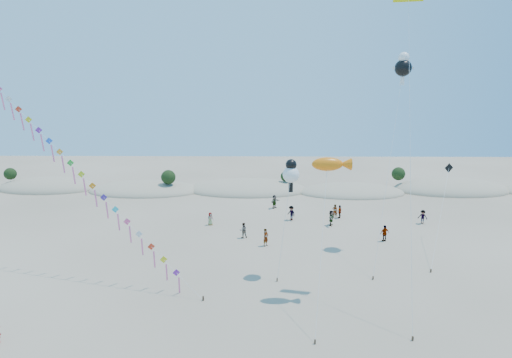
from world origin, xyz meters
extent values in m
ellipsoid|color=gray|center=(-32.00, 46.00, 0.00)|extent=(16.00, 8.80, 3.60)
ellipsoid|color=#213C16|center=(-32.00, 46.00, 0.99)|extent=(12.80, 5.76, 0.64)
ellipsoid|color=gray|center=(-16.00, 44.60, 0.00)|extent=(17.60, 9.68, 3.00)
ellipsoid|color=#213C16|center=(-16.00, 44.60, 0.83)|extent=(14.08, 6.34, 0.70)
ellipsoid|color=gray|center=(0.00, 45.30, 0.00)|extent=(19.00, 10.45, 3.40)
ellipsoid|color=#213C16|center=(0.00, 45.30, 0.94)|extent=(15.20, 6.84, 0.76)
ellipsoid|color=gray|center=(16.00, 43.90, 0.00)|extent=(16.40, 9.02, 2.80)
ellipsoid|color=#213C16|center=(16.00, 43.90, 0.77)|extent=(13.12, 5.90, 0.66)
ellipsoid|color=gray|center=(32.00, 45.70, 0.00)|extent=(18.00, 9.90, 3.80)
ellipsoid|color=#213C16|center=(32.00, 45.70, 1.04)|extent=(14.40, 6.48, 0.72)
sphere|color=black|center=(-38.00, 46.20, 2.36)|extent=(1.90, 1.90, 1.90)
sphere|color=black|center=(-12.00, 43.40, 2.48)|extent=(2.20, 2.20, 2.20)
sphere|color=black|center=(6.00, 45.40, 2.24)|extent=(1.60, 1.60, 1.60)
sphere|color=black|center=(24.00, 46.80, 2.44)|extent=(2.10, 2.10, 2.10)
cube|color=#3F2D1E|center=(-2.07, 9.45, 0.17)|extent=(0.12, 0.12, 0.35)
cylinder|color=silver|center=(-16.33, 16.07, 11.73)|extent=(28.54, 13.27, 23.48)
cube|color=purple|center=(-4.25, 10.46, 1.79)|extent=(1.11, 0.44, 1.17)
cube|color=pink|center=(-4.07, 10.51, 0.69)|extent=(0.19, 0.45, 1.55)
cube|color=yellow|center=(-5.30, 10.95, 2.66)|extent=(1.11, 0.44, 1.17)
cube|color=pink|center=(-5.12, 11.00, 1.56)|extent=(0.19, 0.45, 1.55)
cube|color=red|center=(-6.36, 11.44, 3.53)|extent=(1.11, 0.44, 1.17)
cube|color=pink|center=(-6.18, 11.49, 2.43)|extent=(0.19, 0.45, 1.55)
cube|color=silver|center=(-7.41, 11.93, 4.39)|extent=(1.11, 0.44, 1.17)
cube|color=pink|center=(-7.23, 11.98, 3.29)|extent=(0.19, 0.45, 1.55)
cube|color=#FF508D|center=(-8.46, 12.41, 5.26)|extent=(1.11, 0.44, 1.17)
cube|color=pink|center=(-8.28, 12.46, 4.16)|extent=(0.19, 0.45, 1.55)
cube|color=#1ABCC9|center=(-9.52, 12.90, 6.13)|extent=(1.11, 0.44, 1.17)
cube|color=pink|center=(-9.34, 12.95, 5.03)|extent=(0.19, 0.45, 1.55)
cube|color=#40238F|center=(-10.57, 13.39, 6.99)|extent=(1.11, 0.44, 1.17)
cube|color=pink|center=(-10.39, 13.44, 5.89)|extent=(0.19, 0.45, 1.55)
cube|color=orange|center=(-11.62, 13.88, 7.86)|extent=(1.11, 0.44, 1.17)
cube|color=pink|center=(-11.44, 13.93, 6.76)|extent=(0.19, 0.45, 1.55)
cube|color=#BCD318|center=(-12.68, 14.37, 8.73)|extent=(1.11, 0.44, 1.17)
cube|color=pink|center=(-12.50, 14.42, 7.63)|extent=(0.19, 0.45, 1.55)
cube|color=green|center=(-13.73, 14.86, 9.59)|extent=(1.11, 0.44, 1.17)
cube|color=pink|center=(-13.55, 14.91, 8.49)|extent=(0.19, 0.45, 1.55)
cube|color=#FF9D28|center=(-14.78, 15.35, 10.46)|extent=(1.11, 0.44, 1.17)
cube|color=pink|center=(-14.60, 15.40, 9.36)|extent=(0.19, 0.45, 1.55)
cube|color=blue|center=(-15.84, 15.84, 11.33)|extent=(1.11, 0.44, 1.17)
cube|color=pink|center=(-15.66, 15.89, 10.23)|extent=(0.19, 0.45, 1.55)
cube|color=purple|center=(-16.89, 16.33, 12.19)|extent=(1.11, 0.44, 1.17)
cube|color=pink|center=(-16.71, 16.38, 11.09)|extent=(0.19, 0.45, 1.55)
cube|color=yellow|center=(-17.94, 16.82, 13.06)|extent=(1.11, 0.44, 1.17)
cube|color=pink|center=(-17.76, 16.87, 11.96)|extent=(0.19, 0.45, 1.55)
cube|color=red|center=(-19.00, 17.31, 13.93)|extent=(1.11, 0.44, 1.17)
cube|color=pink|center=(-18.82, 17.36, 12.83)|extent=(0.19, 0.45, 1.55)
cube|color=silver|center=(-20.05, 17.80, 14.79)|extent=(1.11, 0.44, 1.17)
cube|color=pink|center=(-19.87, 17.85, 13.69)|extent=(0.19, 0.45, 1.55)
cube|color=pink|center=(-20.92, 18.34, 14.56)|extent=(0.19, 0.45, 1.55)
cube|color=#3F2D1E|center=(5.71, 3.96, 0.15)|extent=(0.10, 0.10, 0.30)
cylinder|color=silver|center=(6.42, 7.34, 5.14)|extent=(1.45, 6.79, 10.28)
ellipsoid|color=orange|center=(7.13, 10.72, 10.27)|extent=(2.30, 1.01, 1.01)
cone|color=orange|center=(8.41, 10.72, 10.27)|extent=(0.92, 0.92, 0.92)
cube|color=#3F2D1E|center=(3.62, 12.82, 0.15)|extent=(0.10, 0.10, 0.30)
cylinder|color=silver|center=(4.18, 13.68, 4.36)|extent=(1.15, 1.76, 8.73)
sphere|color=white|center=(4.74, 14.55, 8.72)|extent=(1.38, 1.38, 1.38)
sphere|color=black|center=(4.74, 14.55, 9.55)|extent=(0.92, 0.92, 0.92)
cube|color=black|center=(4.74, 14.55, 7.63)|extent=(0.35, 0.18, 0.80)
cube|color=#3F2D1E|center=(11.68, 13.29, 0.15)|extent=(0.10, 0.10, 0.30)
cylinder|color=silver|center=(13.73, 17.71, 8.81)|extent=(4.13, 8.88, 17.63)
sphere|color=black|center=(15.78, 22.14, 17.62)|extent=(1.60, 1.60, 1.60)
sphere|color=white|center=(15.78, 22.14, 18.57)|extent=(1.04, 1.04, 1.04)
cube|color=white|center=(15.78, 22.14, 16.42)|extent=(0.35, 0.18, 0.80)
cube|color=white|center=(15.08, 22.14, 17.62)|extent=(0.60, 0.15, 0.25)
cube|color=white|center=(16.48, 22.14, 17.62)|extent=(0.60, 0.15, 0.25)
cube|color=#3F2D1E|center=(11.95, 4.41, 0.15)|extent=(0.10, 0.10, 0.30)
cylinder|color=silver|center=(12.55, 9.06, 11.18)|extent=(1.21, 9.31, 22.38)
cube|color=#3F2D1E|center=(17.08, 14.82, 0.15)|extent=(0.10, 0.10, 0.30)
cylinder|color=silver|center=(19.65, 19.83, 3.72)|extent=(5.16, 10.04, 7.46)
cube|color=black|center=(22.21, 24.83, 7.44)|extent=(1.01, 0.30, 1.04)
imported|color=slate|center=(0.34, 23.41, 0.83)|extent=(0.95, 0.82, 1.67)
imported|color=slate|center=(2.73, 21.00, 0.91)|extent=(0.77, 0.79, 1.82)
imported|color=slate|center=(5.87, 29.76, 0.90)|extent=(1.25, 1.32, 1.80)
imported|color=slate|center=(10.42, 27.78, 0.91)|extent=(1.00, 1.77, 1.82)
imported|color=slate|center=(11.36, 30.93, 0.85)|extent=(0.69, 0.53, 1.70)
imported|color=slate|center=(11.92, 30.74, 0.82)|extent=(0.82, 1.03, 1.64)
imported|color=slate|center=(-3.73, 27.75, 0.76)|extent=(0.89, 0.80, 1.52)
imported|color=slate|center=(15.19, 22.58, 0.87)|extent=(1.11, 0.73, 1.75)
imported|color=slate|center=(21.35, 28.63, 0.84)|extent=(1.24, 1.03, 1.67)
imported|color=slate|center=(4.00, 35.10, 0.89)|extent=(1.45, 1.62, 1.79)
camera|label=1|loc=(2.39, -20.16, 15.67)|focal=30.00mm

